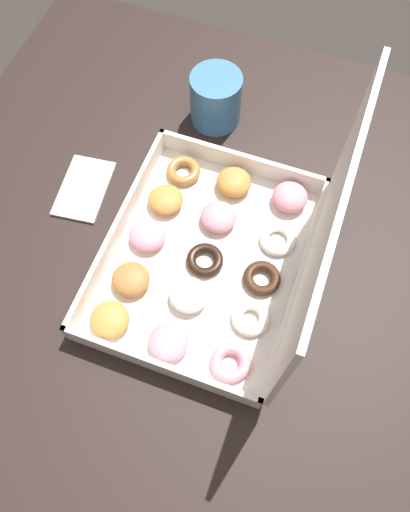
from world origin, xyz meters
TOP-DOWN VIEW (x-y plane):
  - ground_plane at (0.00, 0.00)m, footprint 8.00×8.00m
  - dining_table at (0.00, 0.00)m, footprint 0.99×0.94m
  - donut_box at (0.04, 0.10)m, footprint 0.40×0.32m
  - coffee_mug at (-0.26, -0.02)m, footprint 0.10×0.10m
  - paper_napkin at (-0.02, -0.19)m, footprint 0.14×0.10m

SIDE VIEW (x-z plane):
  - ground_plane at x=0.00m, z-range 0.00..0.00m
  - dining_table at x=0.00m, z-range 0.26..0.98m
  - paper_napkin at x=-0.02m, z-range 0.72..0.73m
  - coffee_mug at x=-0.26m, z-range 0.72..0.83m
  - donut_box at x=0.04m, z-range 0.62..0.95m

